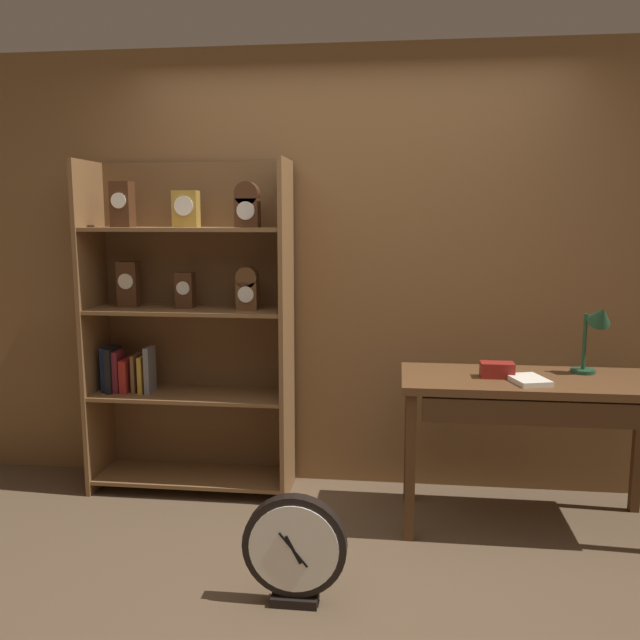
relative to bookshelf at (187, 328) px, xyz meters
name	(u,v)px	position (x,y,z in m)	size (l,w,h in m)	color
ground_plane	(325,608)	(0.95, -1.19, -0.98)	(10.00, 10.00, 0.00)	brown
back_wood_panel	(351,272)	(0.95, 0.21, 0.32)	(4.80, 0.05, 2.60)	brown
bookshelf	(187,328)	(0.00, 0.00, 0.00)	(1.18, 0.39, 1.94)	brown
workbench	(533,398)	(1.93, -0.32, -0.27)	(1.35, 0.58, 0.80)	brown
desk_lamp	(597,327)	(2.26, -0.19, 0.08)	(0.19, 0.20, 0.39)	#1E472D
toolbox_small	(497,370)	(1.75, -0.31, -0.14)	(0.17, 0.10, 0.08)	maroon
open_repair_manual	(528,380)	(1.89, -0.40, -0.16)	(0.16, 0.22, 0.03)	silver
round_clock_large	(295,549)	(0.82, -1.17, -0.73)	(0.44, 0.11, 0.48)	black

